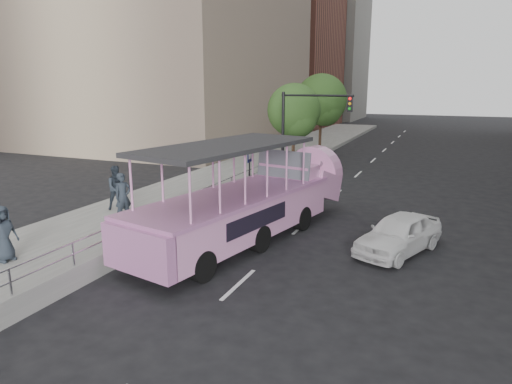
{
  "coord_description": "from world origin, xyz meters",
  "views": [
    {
      "loc": [
        6.22,
        -12.96,
        5.58
      ],
      "look_at": [
        0.11,
        1.37,
        1.92
      ],
      "focal_mm": 32.0,
      "sensor_mm": 36.0,
      "label": 1
    }
  ],
  "objects_px": {
    "duck_boat": "(253,201)",
    "car": "(399,234)",
    "parking_sign": "(250,165)",
    "pedestrian_near": "(123,197)",
    "street_tree_near": "(295,112)",
    "traffic_signal": "(303,122)",
    "pedestrian_mid": "(117,188)",
    "street_tree_far": "(322,102)",
    "pedestrian_far": "(3,233)"
  },
  "relations": [
    {
      "from": "car",
      "to": "duck_boat",
      "type": "bearing_deg",
      "value": -154.07
    },
    {
      "from": "pedestrian_mid",
      "to": "street_tree_near",
      "type": "distance_m",
      "value": 14.25
    },
    {
      "from": "pedestrian_near",
      "to": "pedestrian_mid",
      "type": "height_order",
      "value": "pedestrian_near"
    },
    {
      "from": "pedestrian_near",
      "to": "parking_sign",
      "type": "distance_m",
      "value": 6.93
    },
    {
      "from": "parking_sign",
      "to": "street_tree_far",
      "type": "bearing_deg",
      "value": 91.03
    },
    {
      "from": "pedestrian_mid",
      "to": "pedestrian_far",
      "type": "height_order",
      "value": "pedestrian_mid"
    },
    {
      "from": "duck_boat",
      "to": "parking_sign",
      "type": "bearing_deg",
      "value": 114.97
    },
    {
      "from": "duck_boat",
      "to": "parking_sign",
      "type": "height_order",
      "value": "duck_boat"
    },
    {
      "from": "car",
      "to": "pedestrian_mid",
      "type": "bearing_deg",
      "value": -157.19
    },
    {
      "from": "car",
      "to": "pedestrian_near",
      "type": "xyz_separation_m",
      "value": [
        -10.41,
        -1.38,
        0.59
      ]
    },
    {
      "from": "car",
      "to": "pedestrian_near",
      "type": "bearing_deg",
      "value": -150.23
    },
    {
      "from": "duck_boat",
      "to": "pedestrian_far",
      "type": "distance_m",
      "value": 8.26
    },
    {
      "from": "pedestrian_far",
      "to": "street_tree_far",
      "type": "xyz_separation_m",
      "value": [
        2.95,
        25.76,
        3.13
      ]
    },
    {
      "from": "pedestrian_far",
      "to": "parking_sign",
      "type": "height_order",
      "value": "parking_sign"
    },
    {
      "from": "pedestrian_near",
      "to": "pedestrian_mid",
      "type": "bearing_deg",
      "value": 67.89
    },
    {
      "from": "pedestrian_near",
      "to": "duck_boat",
      "type": "bearing_deg",
      "value": -57.2
    },
    {
      "from": "duck_boat",
      "to": "traffic_signal",
      "type": "distance_m",
      "value": 10.67
    },
    {
      "from": "car",
      "to": "parking_sign",
      "type": "relative_size",
      "value": 1.44
    },
    {
      "from": "traffic_signal",
      "to": "street_tree_near",
      "type": "distance_m",
      "value": 3.8
    },
    {
      "from": "pedestrian_near",
      "to": "pedestrian_mid",
      "type": "relative_size",
      "value": 1.0
    },
    {
      "from": "parking_sign",
      "to": "traffic_signal",
      "type": "distance_m",
      "value": 5.44
    },
    {
      "from": "duck_boat",
      "to": "pedestrian_far",
      "type": "relative_size",
      "value": 6.44
    },
    {
      "from": "car",
      "to": "parking_sign",
      "type": "xyz_separation_m",
      "value": [
        -7.75,
        5.01,
        1.05
      ]
    },
    {
      "from": "pedestrian_far",
      "to": "traffic_signal",
      "type": "relative_size",
      "value": 0.34
    },
    {
      "from": "car",
      "to": "street_tree_far",
      "type": "xyz_separation_m",
      "value": [
        -8.01,
        19.45,
        3.64
      ]
    },
    {
      "from": "pedestrian_near",
      "to": "pedestrian_far",
      "type": "xyz_separation_m",
      "value": [
        -0.55,
        -4.93,
        -0.08
      ]
    },
    {
      "from": "pedestrian_mid",
      "to": "pedestrian_near",
      "type": "bearing_deg",
      "value": -96.78
    },
    {
      "from": "traffic_signal",
      "to": "street_tree_far",
      "type": "xyz_separation_m",
      "value": [
        -1.4,
        9.43,
        0.81
      ]
    },
    {
      "from": "car",
      "to": "pedestrian_far",
      "type": "height_order",
      "value": "pedestrian_far"
    },
    {
      "from": "traffic_signal",
      "to": "pedestrian_mid",
      "type": "bearing_deg",
      "value": -116.8
    },
    {
      "from": "pedestrian_near",
      "to": "street_tree_near",
      "type": "distance_m",
      "value": 15.21
    },
    {
      "from": "traffic_signal",
      "to": "pedestrian_far",
      "type": "bearing_deg",
      "value": -104.92
    },
    {
      "from": "parking_sign",
      "to": "street_tree_far",
      "type": "relative_size",
      "value": 0.42
    },
    {
      "from": "pedestrian_far",
      "to": "street_tree_near",
      "type": "height_order",
      "value": "street_tree_near"
    },
    {
      "from": "car",
      "to": "pedestrian_mid",
      "type": "relative_size",
      "value": 2.05
    },
    {
      "from": "street_tree_far",
      "to": "duck_boat",
      "type": "bearing_deg",
      "value": -82.08
    },
    {
      "from": "traffic_signal",
      "to": "street_tree_near",
      "type": "xyz_separation_m",
      "value": [
        -1.6,
        3.43,
        0.32
      ]
    },
    {
      "from": "duck_boat",
      "to": "car",
      "type": "xyz_separation_m",
      "value": [
        5.26,
        0.34,
        -0.68
      ]
    },
    {
      "from": "parking_sign",
      "to": "street_tree_near",
      "type": "height_order",
      "value": "street_tree_near"
    },
    {
      "from": "street_tree_near",
      "to": "traffic_signal",
      "type": "bearing_deg",
      "value": -65.02
    },
    {
      "from": "street_tree_near",
      "to": "pedestrian_far",
      "type": "bearing_deg",
      "value": -97.93
    },
    {
      "from": "parking_sign",
      "to": "street_tree_far",
      "type": "height_order",
      "value": "street_tree_far"
    },
    {
      "from": "duck_boat",
      "to": "car",
      "type": "height_order",
      "value": "duck_boat"
    },
    {
      "from": "traffic_signal",
      "to": "street_tree_near",
      "type": "height_order",
      "value": "street_tree_near"
    },
    {
      "from": "parking_sign",
      "to": "pedestrian_near",
      "type": "bearing_deg",
      "value": -112.6
    },
    {
      "from": "pedestrian_far",
      "to": "traffic_signal",
      "type": "distance_m",
      "value": 17.06
    },
    {
      "from": "pedestrian_far",
      "to": "street_tree_far",
      "type": "distance_m",
      "value": 26.12
    },
    {
      "from": "pedestrian_far",
      "to": "street_tree_near",
      "type": "relative_size",
      "value": 0.31
    },
    {
      "from": "pedestrian_mid",
      "to": "parking_sign",
      "type": "xyz_separation_m",
      "value": [
        3.99,
        5.13,
        0.46
      ]
    },
    {
      "from": "pedestrian_far",
      "to": "pedestrian_mid",
      "type": "bearing_deg",
      "value": 12.24
    }
  ]
}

